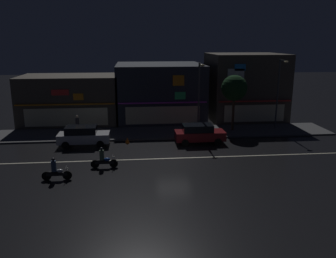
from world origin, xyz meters
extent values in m
plane|color=black|center=(0.00, 0.00, 0.00)|extent=(140.00, 140.00, 0.00)
cube|color=beige|center=(0.00, 0.00, 0.01)|extent=(30.55, 0.16, 0.01)
cube|color=#4C4C4F|center=(0.00, 7.48, 0.07)|extent=(32.16, 4.63, 0.14)
cube|color=#4C443A|center=(9.65, 13.47, 3.65)|extent=(8.07, 7.26, 7.31)
cube|color=red|center=(9.65, 9.73, 2.60)|extent=(7.67, 0.24, 0.12)
cube|color=#268CF2|center=(7.87, 9.79, 6.07)|extent=(1.14, 0.08, 0.67)
cube|color=white|center=(7.47, 9.79, 5.42)|extent=(1.72, 0.08, 1.04)
cube|color=beige|center=(9.65, 9.79, 1.30)|extent=(6.46, 0.06, 1.80)
cube|color=#4C443A|center=(-9.65, 12.87, 2.57)|extent=(10.19, 6.05, 5.14)
cube|color=orange|center=(-9.65, 9.73, 2.60)|extent=(9.68, 0.24, 0.12)
cube|color=orange|center=(-8.36, 9.79, 3.32)|extent=(0.99, 0.08, 0.67)
cube|color=red|center=(-10.08, 9.79, 3.78)|extent=(1.69, 0.08, 0.57)
cube|color=beige|center=(-9.65, 9.79, 1.30)|extent=(8.15, 0.06, 1.80)
cube|color=#2D333D|center=(0.00, 14.34, 3.09)|extent=(9.50, 8.98, 6.19)
cube|color=#D83FD8|center=(0.00, 9.73, 2.60)|extent=(9.02, 0.24, 0.12)
cube|color=orange|center=(1.59, 9.79, 4.82)|extent=(1.16, 0.08, 1.05)
cube|color=#33E572|center=(1.77, 9.79, 3.29)|extent=(1.10, 0.08, 0.76)
cube|color=beige|center=(0.00, 9.79, 1.30)|extent=(7.60, 0.06, 1.80)
cylinder|color=#47494C|center=(3.14, 6.92, 3.46)|extent=(0.16, 0.16, 6.64)
cube|color=#47494C|center=(3.14, 6.22, 6.68)|extent=(0.10, 1.40, 0.10)
ellipsoid|color=#F9E099|center=(3.14, 5.52, 6.60)|extent=(0.44, 0.32, 0.20)
cylinder|color=#47494C|center=(11.29, 8.08, 3.55)|extent=(0.16, 0.16, 6.82)
cube|color=#47494C|center=(11.29, 7.38, 6.86)|extent=(0.10, 1.40, 0.10)
ellipsoid|color=#F9E099|center=(11.29, 6.68, 6.78)|extent=(0.44, 0.32, 0.20)
cylinder|color=#232328|center=(-8.15, 6.89, 0.99)|extent=(0.33, 0.33, 1.70)
sphere|color=tan|center=(-8.15, 6.89, 1.95)|extent=(0.22, 0.22, 0.22)
cylinder|color=#473323|center=(6.70, 7.54, 1.73)|extent=(0.24, 0.24, 3.17)
sphere|color=#143819|center=(6.70, 7.54, 4.31)|extent=(2.48, 2.48, 2.48)
cube|color=silver|center=(-7.23, 4.16, 0.69)|extent=(4.30, 1.78, 0.76)
cube|color=black|center=(-7.44, 4.16, 1.37)|extent=(2.58, 1.57, 0.60)
cube|color=#F9F2CC|center=(-5.12, 4.77, 0.79)|extent=(0.08, 0.20, 0.12)
cube|color=#F9F2CC|center=(-5.12, 3.56, 0.79)|extent=(0.08, 0.20, 0.12)
cylinder|color=black|center=(-5.81, 5.05, 0.31)|extent=(0.62, 0.20, 0.62)
cylinder|color=black|center=(-5.81, 3.27, 0.31)|extent=(0.62, 0.20, 0.62)
cylinder|color=black|center=(-8.64, 5.05, 0.31)|extent=(0.62, 0.20, 0.62)
cylinder|color=black|center=(-8.64, 3.27, 0.31)|extent=(0.62, 0.20, 0.62)
cube|color=maroon|center=(2.74, 3.87, 0.69)|extent=(4.30, 1.78, 0.76)
cube|color=black|center=(2.52, 3.87, 1.37)|extent=(2.58, 1.57, 0.60)
cube|color=#F9F2CC|center=(4.85, 4.47, 0.79)|extent=(0.08, 0.20, 0.12)
cube|color=#F9F2CC|center=(4.85, 3.26, 0.79)|extent=(0.08, 0.20, 0.12)
cylinder|color=black|center=(4.16, 4.76, 0.31)|extent=(0.62, 0.20, 0.62)
cylinder|color=black|center=(4.16, 2.98, 0.31)|extent=(0.62, 0.20, 0.62)
cylinder|color=black|center=(1.32, 4.76, 0.31)|extent=(0.62, 0.20, 0.62)
cylinder|color=black|center=(1.32, 2.98, 0.31)|extent=(0.62, 0.20, 0.62)
cylinder|color=black|center=(-4.45, -1.54, 0.30)|extent=(0.60, 0.08, 0.60)
cylinder|color=black|center=(-5.75, -1.54, 0.30)|extent=(0.60, 0.10, 0.60)
cube|color=black|center=(-5.10, -1.54, 0.40)|extent=(1.30, 0.14, 0.20)
ellipsoid|color=#1E4CB2|center=(-4.90, -1.54, 0.62)|extent=(0.44, 0.26, 0.24)
cube|color=black|center=(-5.30, -1.54, 0.55)|extent=(0.56, 0.22, 0.10)
cylinder|color=slate|center=(-4.50, -1.54, 0.85)|extent=(0.03, 0.60, 0.03)
sphere|color=white|center=(-4.41, -1.54, 0.75)|extent=(0.14, 0.14, 0.14)
cylinder|color=#4C664C|center=(-5.25, -1.54, 0.95)|extent=(0.32, 0.32, 0.70)
sphere|color=#333338|center=(-5.25, -1.54, 1.41)|extent=(0.22, 0.22, 0.22)
cylinder|color=black|center=(-7.31, -3.50, 0.30)|extent=(0.60, 0.08, 0.60)
cylinder|color=black|center=(-8.61, -3.50, 0.30)|extent=(0.60, 0.10, 0.60)
cube|color=black|center=(-7.96, -3.50, 0.40)|extent=(1.30, 0.14, 0.20)
ellipsoid|color=#B2B7BC|center=(-7.76, -3.50, 0.62)|extent=(0.44, 0.26, 0.24)
cube|color=black|center=(-8.16, -3.50, 0.55)|extent=(0.56, 0.22, 0.10)
cylinder|color=slate|center=(-7.36, -3.50, 0.85)|extent=(0.03, 0.60, 0.03)
sphere|color=white|center=(-7.27, -3.50, 0.75)|extent=(0.14, 0.14, 0.14)
cylinder|color=#334766|center=(-8.11, -3.50, 0.95)|extent=(0.32, 0.32, 0.70)
sphere|color=#333338|center=(-8.11, -3.50, 1.41)|extent=(0.22, 0.22, 0.22)
cone|color=orange|center=(-3.57, 4.41, 0.28)|extent=(0.36, 0.36, 0.55)
camera|label=1|loc=(-2.93, -25.11, 8.73)|focal=37.42mm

